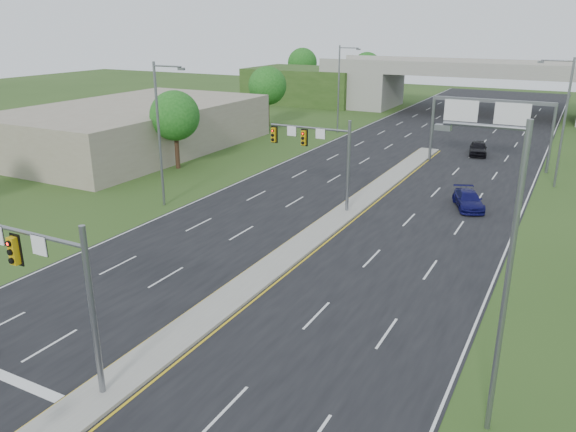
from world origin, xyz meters
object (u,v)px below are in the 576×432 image
at_px(signal_mast_far, 320,149).
at_px(car_far_c, 478,148).
at_px(sign_gantry, 489,114).
at_px(car_far_b, 468,200).
at_px(overpass, 480,91).
at_px(signal_mast_near, 44,273).

distance_m(signal_mast_far, car_far_c, 26.39).
xyz_separation_m(sign_gantry, car_far_b, (1.26, -14.56, -4.56)).
relative_size(sign_gantry, car_far_c, 2.63).
height_order(sign_gantry, overpass, overpass).
relative_size(signal_mast_near, overpass, 0.09).
bearing_deg(car_far_b, signal_mast_far, -174.47).
bearing_deg(signal_mast_far, car_far_b, 28.02).
bearing_deg(car_far_b, overpass, 76.60).
distance_m(signal_mast_near, sign_gantry, 45.88).
distance_m(overpass, car_far_b, 50.36).
distance_m(signal_mast_far, overpass, 55.13).
height_order(signal_mast_near, car_far_b, signal_mast_near).
height_order(signal_mast_far, overpass, overpass).
bearing_deg(car_far_c, signal_mast_near, -108.46).
bearing_deg(overpass, car_far_c, -80.13).
distance_m(sign_gantry, car_far_c, 6.86).
bearing_deg(signal_mast_near, car_far_c, 81.47).
bearing_deg(sign_gantry, signal_mast_far, -114.11).
height_order(signal_mast_near, car_far_c, signal_mast_near).
relative_size(sign_gantry, car_far_b, 2.56).
bearing_deg(signal_mast_far, overpass, 87.65).
bearing_deg(car_far_c, overpass, 89.94).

